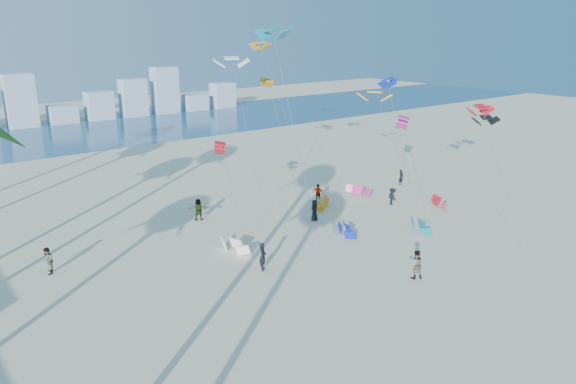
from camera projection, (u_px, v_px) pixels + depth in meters
ground at (457, 381)px, 24.40m from camera, size 220.00×220.00×0.00m
ocean at (31, 138)px, 78.50m from camera, size 220.00×220.00×0.00m
kitesurfer_near at (263, 256)px, 35.35m from camera, size 0.79×0.81×1.88m
kitesurfer_mid at (416, 264)px, 34.15m from camera, size 1.14×1.05×1.88m
kitesurfers_far at (262, 210)px, 44.64m from camera, size 34.61×8.40×1.80m
grounded_kites at (352, 214)px, 45.04m from camera, size 21.22×12.97×0.90m
flying_kites at (337, 82)px, 47.69m from camera, size 30.84×34.44×15.81m
distant_skyline at (3, 109)px, 84.42m from camera, size 85.00×3.00×8.40m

